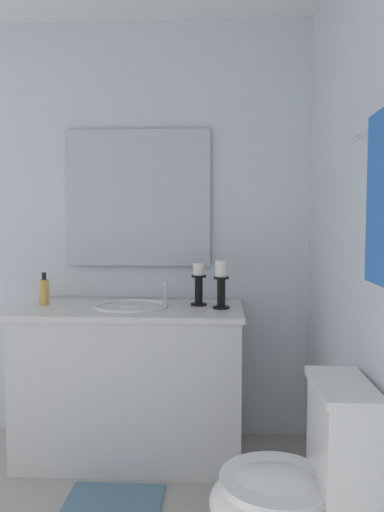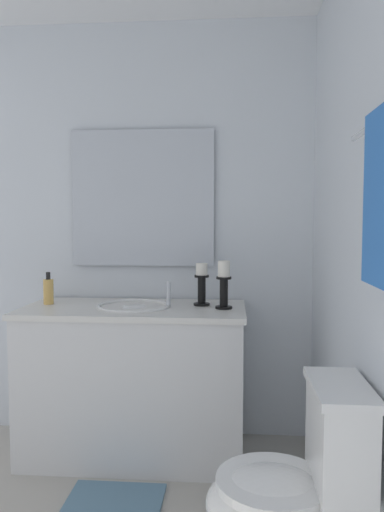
# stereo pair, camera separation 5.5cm
# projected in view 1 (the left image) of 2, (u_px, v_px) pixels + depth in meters

# --- Properties ---
(wall_back) EXTENTS (2.42, 0.04, 2.45)m
(wall_back) POSITION_uv_depth(u_px,v_px,m) (377.00, 240.00, 1.70)
(wall_back) COLOR silver
(wall_back) RESTS_ON ground
(wall_left) EXTENTS (0.04, 2.21, 2.45)m
(wall_left) POSITION_uv_depth(u_px,v_px,m) (126.00, 232.00, 2.97)
(wall_left) COLOR silver
(wall_left) RESTS_ON ground
(vanity_cabinet) EXTENTS (0.58, 1.21, 0.82)m
(vanity_cabinet) POSITION_uv_depth(u_px,v_px,m) (132.00, 381.00, 2.70)
(vanity_cabinet) COLOR silver
(vanity_cabinet) RESTS_ON ground
(sink_basin) EXTENTS (0.40, 0.40, 0.24)m
(sink_basin) POSITION_uv_depth(u_px,v_px,m) (131.00, 314.00, 2.67)
(sink_basin) COLOR white
(sink_basin) RESTS_ON vanity_cabinet
(mirror) EXTENTS (0.02, 0.85, 0.80)m
(mirror) POSITION_uv_depth(u_px,v_px,m) (139.00, 198.00, 2.91)
(mirror) COLOR silver
(candle_holder_tall) EXTENTS (0.09, 0.09, 0.25)m
(candle_holder_tall) POSITION_uv_depth(u_px,v_px,m) (221.00, 283.00, 2.62)
(candle_holder_tall) COLOR black
(candle_holder_tall) RESTS_ON vanity_cabinet
(candle_holder_short) EXTENTS (0.09, 0.09, 0.23)m
(candle_holder_short) POSITION_uv_depth(u_px,v_px,m) (199.00, 283.00, 2.72)
(candle_holder_short) COLOR black
(candle_holder_short) RESTS_ON vanity_cabinet
(soap_bottle) EXTENTS (0.06, 0.06, 0.18)m
(soap_bottle) POSITION_uv_depth(u_px,v_px,m) (44.00, 291.00, 2.74)
(soap_bottle) COLOR #E5B259
(soap_bottle) RESTS_ON vanity_cabinet
(toilet) EXTENTS (0.39, 0.54, 0.75)m
(toilet) POSITION_uv_depth(u_px,v_px,m) (295.00, 492.00, 1.69)
(toilet) COLOR white
(toilet) RESTS_ON ground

